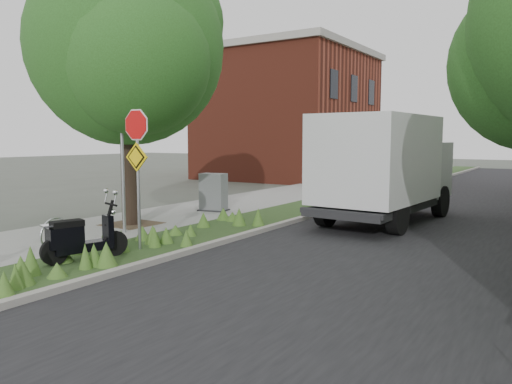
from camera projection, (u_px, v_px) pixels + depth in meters
ground at (168, 269)px, 9.88m from camera, size 120.00×120.00×0.00m
sidewalk_near at (258, 200)px, 20.52m from camera, size 3.50×60.00×0.12m
verge at (319, 205)px, 19.04m from camera, size 2.00×60.00×0.12m
kerb_near at (344, 206)px, 18.50m from camera, size 0.20×60.00×0.13m
road at (442, 216)px, 16.63m from camera, size 7.00×60.00×0.01m
street_tree_main at (127, 59)px, 13.96m from camera, size 6.21×5.54×7.66m
bare_post at (123, 156)px, 12.88m from camera, size 0.08×0.08×4.00m
bike_hoop at (56, 235)px, 10.78m from camera, size 0.06×0.78×0.77m
sign_assembly at (137, 150)px, 10.87m from camera, size 0.94×0.08×3.22m
brick_building at (289, 114)px, 32.94m from camera, size 9.40×10.40×8.30m
scooter_far at (76, 241)px, 9.93m from camera, size 0.70×1.74×0.85m
box_truck at (384, 164)px, 15.13m from camera, size 2.78×6.25×2.77m
utility_cabinet at (213, 193)px, 17.00m from camera, size 1.05×0.79×1.27m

